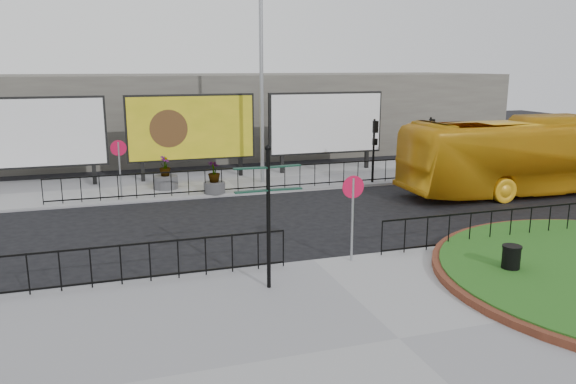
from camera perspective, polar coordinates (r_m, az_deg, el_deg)
name	(u,v)px	position (r m, az deg, el deg)	size (l,w,h in m)	color
ground	(313,264)	(16.25, 2.60, -7.27)	(90.00, 90.00, 0.00)	black
pavement_near	(399,341)	(12.06, 11.20, -14.64)	(30.00, 10.00, 0.12)	gray
pavement_far	(227,181)	(27.39, -6.19, 1.09)	(44.00, 6.00, 0.12)	gray
railing_near_left	(91,268)	(14.83, -19.39, -7.26)	(10.00, 0.10, 1.10)	black
railing_near_right	(511,225)	(19.00, 21.69, -3.10)	(9.00, 0.10, 1.10)	black
railing_far	(262,178)	(24.92, -2.69, 1.42)	(18.00, 0.10, 1.10)	black
speed_sign_far	(119,157)	(23.98, -16.79, 3.46)	(0.64, 0.07, 2.47)	gray
speed_sign_near	(353,199)	(15.72, 6.60, -0.74)	(0.64, 0.07, 2.47)	gray
billboard_left	(34,133)	(27.60, -24.37, 5.46)	(6.20, 0.31, 4.10)	black
billboard_mid	(191,128)	(27.70, -9.78, 6.42)	(6.20, 0.31, 4.10)	black
billboard_right	(326,124)	(29.50, 3.89, 6.96)	(6.20, 0.31, 4.10)	black
lamp_post	(262,82)	(26.22, -2.70, 11.13)	(0.74, 0.18, 9.23)	gray
signal_pole_a	(374,141)	(26.67, 8.77, 5.14)	(0.22, 0.26, 3.00)	black
signal_pole_b	(430,139)	(28.14, 14.27, 5.29)	(0.22, 0.26, 3.00)	black
building_backdrop	(194,114)	(36.82, -9.50, 7.80)	(40.00, 10.00, 5.00)	#656258
fingerpost_sign	(268,203)	(13.61, -2.01, -1.14)	(1.69, 0.28, 3.61)	black
litter_bin	(511,261)	(15.97, 21.71, -6.50)	(0.51, 0.51, 0.84)	black
bus	(533,155)	(26.98, 23.67, 3.43)	(2.84, 12.16, 3.39)	orange
planter_a	(165,178)	(25.88, -12.34, 1.39)	(1.10, 1.10, 1.49)	#4C4C4F
planter_b	(214,181)	(24.57, -7.50, 1.07)	(0.93, 0.93, 1.42)	#4C4C4F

